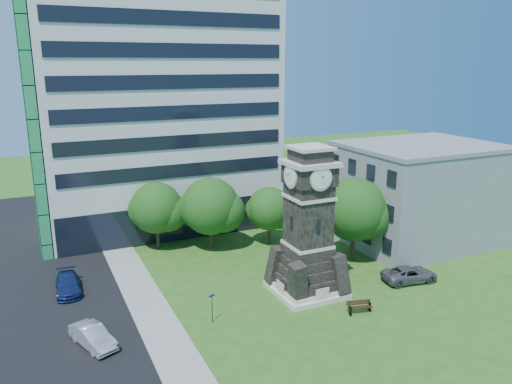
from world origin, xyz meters
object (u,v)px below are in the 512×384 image
clock_tower (308,232)px  car_east_lot (410,274)px  street_sign (212,305)px  park_bench (359,306)px  car_street_mid (93,336)px  car_street_north (68,284)px

clock_tower → car_east_lot: clock_tower is taller
street_sign → park_bench: bearing=-37.6°
park_bench → car_street_mid: bearing=-176.1°
park_bench → street_sign: bearing=178.0°
car_street_mid → car_street_north: car_street_mid is taller
car_street_mid → street_sign: street_sign is taller
street_sign → car_street_north: bearing=112.6°
car_street_mid → street_sign: bearing=-24.3°
car_street_mid → car_street_north: bearing=73.9°
car_street_north → park_bench: car_street_north is taller
car_street_north → street_sign: (9.13, -9.78, 0.74)m
car_street_north → street_sign: street_sign is taller
car_street_mid → park_bench: 19.36m
car_street_north → street_sign: 13.40m
car_east_lot → park_bench: (-7.31, -2.74, -0.16)m
clock_tower → car_street_mid: (-17.14, -1.00, -4.59)m
car_east_lot → park_bench: bearing=119.5°
street_sign → car_east_lot: bearing=-22.2°
clock_tower → car_street_north: bearing=155.2°
car_street_north → park_bench: 23.72m
clock_tower → park_bench: clock_tower is taller
car_street_mid → car_east_lot: car_street_mid is taller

